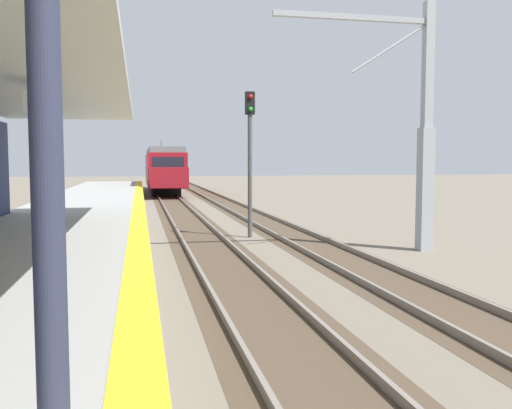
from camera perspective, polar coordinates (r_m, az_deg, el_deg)
station_platform at (r=14.15m, az=-21.06°, el=-5.16°), size 5.00×80.00×0.91m
track_pair_nearest_platform at (r=18.10m, az=-5.01°, el=-4.14°), size 2.34×120.00×0.16m
track_pair_middle at (r=18.80m, az=5.36°, el=-3.82°), size 2.34×120.00×0.16m
approaching_train at (r=50.45m, az=-9.44°, el=3.70°), size 2.93×19.60×4.76m
rail_signal_post at (r=20.00m, az=-0.62°, el=5.73°), size 0.32×0.34×5.20m
catenary_pylon_far_side at (r=17.66m, az=16.14°, el=7.06°), size 5.00×0.40×7.50m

